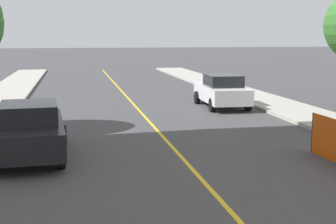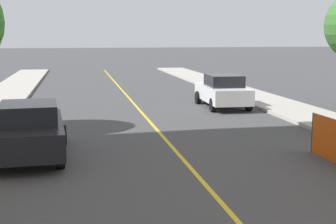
% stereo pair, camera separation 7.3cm
% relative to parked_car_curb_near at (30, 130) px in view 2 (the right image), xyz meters
% --- Properties ---
extents(lane_stripe, '(0.12, 58.44, 0.01)m').
position_rel_parked_car_curb_near_xyz_m(lane_stripe, '(4.19, 5.25, -0.80)').
color(lane_stripe, gold).
rests_on(lane_stripe, ground_plane).
extents(sidewalk_right, '(2.64, 58.44, 0.15)m').
position_rel_parked_car_curb_near_xyz_m(sidewalk_right, '(11.02, 5.25, -0.73)').
color(sidewalk_right, '#ADA89E').
rests_on(sidewalk_right, ground_plane).
extents(parked_car_curb_near, '(2.05, 4.40, 1.59)m').
position_rel_parked_car_curb_near_xyz_m(parked_car_curb_near, '(0.00, 0.00, 0.00)').
color(parked_car_curb_near, black).
rests_on(parked_car_curb_near, ground_plane).
extents(parked_car_curb_mid, '(1.98, 4.37, 1.59)m').
position_rel_parked_car_curb_near_xyz_m(parked_car_curb_mid, '(8.26, 8.07, 0.00)').
color(parked_car_curb_mid, silver).
rests_on(parked_car_curb_mid, ground_plane).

